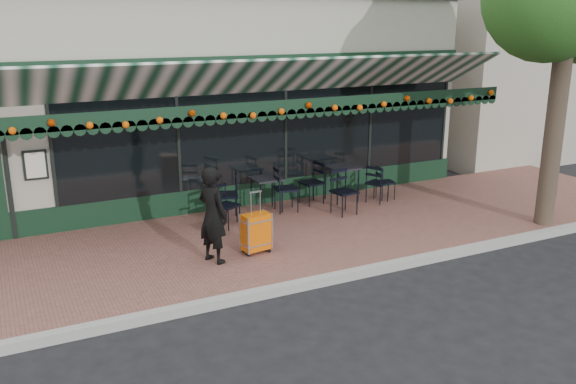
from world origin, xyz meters
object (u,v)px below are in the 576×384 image
woman (213,215)px  suitcase (256,233)px  chair_b_left (226,195)px  cafe_table_b (266,181)px  chair_a_right (386,182)px  chair_b_right (286,189)px  chair_a_front (344,192)px  chair_a_extra (378,183)px  chair_b_front (227,206)px  cafe_table_a (342,170)px  chair_a_left (312,183)px

woman → suitcase: bearing=-111.4°
suitcase → chair_b_left: (0.18, 1.95, 0.14)m
cafe_table_b → chair_a_right: (2.79, -0.35, -0.28)m
cafe_table_b → chair_b_right: chair_b_right is taller
cafe_table_b → chair_a_front: size_ratio=0.78×
chair_a_front → chair_b_right: chair_b_right is taller
chair_a_extra → chair_b_left: bearing=57.9°
chair_b_front → chair_b_left: bearing=43.2°
cafe_table_a → chair_a_extra: chair_a_extra is taller
woman → cafe_table_a: 4.32m
suitcase → chair_b_right: bearing=42.6°
chair_a_left → chair_b_left: chair_b_left is taller
suitcase → chair_a_right: suitcase is taller
chair_a_front → cafe_table_b: bearing=140.1°
chair_a_right → chair_b_left: 3.76m
cafe_table_a → chair_a_right: size_ratio=1.04×
chair_b_left → chair_a_left: bearing=114.3°
cafe_table_b → chair_a_left: (1.11, 0.06, -0.19)m
chair_a_front → chair_b_left: size_ratio=0.93×
chair_b_right → chair_b_front: 1.54m
suitcase → chair_b_front: 1.52m
suitcase → cafe_table_b: size_ratio=1.51×
chair_a_front → chair_b_left: bearing=155.7°
chair_a_left → chair_a_extra: bearing=60.9°
chair_a_right → chair_a_front: (-1.43, -0.55, 0.09)m
chair_a_left → chair_a_extra: size_ratio=1.08×
woman → cafe_table_b: woman is taller
chair_a_right → chair_a_extra: chair_a_extra is taller
cafe_table_a → chair_a_front: chair_a_front is taller
chair_a_left → chair_a_right: chair_a_left is taller
woman → chair_a_extra: 4.72m
chair_a_left → chair_a_front: size_ratio=0.99×
woman → chair_a_front: bearing=-93.7°
woman → chair_a_extra: bearing=-93.8°
chair_b_left → chair_b_front: bearing=0.8°
chair_a_left → chair_b_left: 2.09m
cafe_table_b → chair_a_right: bearing=-7.1°
suitcase → chair_b_front: size_ratio=1.31×
chair_a_extra → chair_b_front: size_ratio=1.02×
cafe_table_a → chair_b_left: bearing=-177.6°
woman → cafe_table_b: size_ratio=2.24×
cafe_table_b → chair_b_front: 1.27m
chair_a_right → chair_b_left: bearing=95.7°
suitcase → chair_a_front: (2.51, 1.21, 0.10)m
woman → suitcase: size_ratio=1.48×
suitcase → chair_a_left: (2.26, 2.16, 0.10)m
suitcase → chair_a_front: size_ratio=1.18×
suitcase → chair_a_right: bearing=15.0°
suitcase → chair_b_right: (1.53, 1.93, 0.11)m
cafe_table_b → cafe_table_a: bearing=-1.1°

